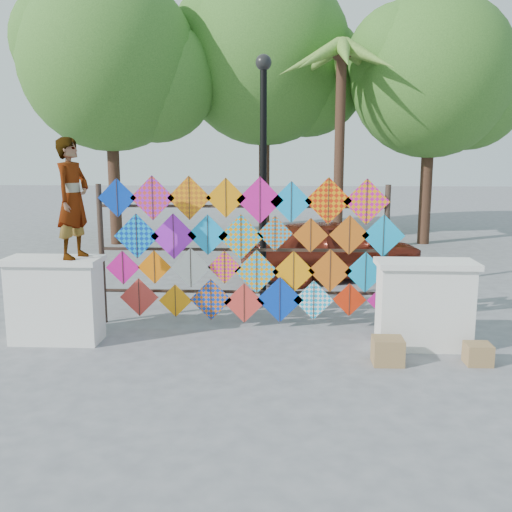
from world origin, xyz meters
name	(u,v)px	position (x,y,z in m)	size (l,w,h in m)	color
ground	(238,340)	(0.00, 0.00, 0.00)	(80.00, 80.00, 0.00)	gray
parapet_left	(56,299)	(-2.70, -0.20, 0.65)	(1.40, 0.65, 1.28)	white
parapet_right	(424,304)	(2.70, -0.20, 0.65)	(1.40, 0.65, 1.28)	white
kite_rack	(248,250)	(0.10, 0.73, 1.25)	(4.94, 0.24, 2.44)	#31231B
tree_west	(113,63)	(-4.40, 9.03, 5.38)	(5.85, 5.20, 8.01)	#472D1E
tree_mid	(268,59)	(0.11, 11.03, 5.77)	(6.30, 5.60, 8.61)	#472D1E
tree_east	(435,77)	(5.09, 9.53, 4.99)	(5.40, 4.80, 7.42)	#472D1E
palm_tree	(341,72)	(2.20, 8.00, 4.95)	(3.62, 3.62, 5.83)	#472D1E
vendor_woman	(73,199)	(-2.35, -0.20, 2.15)	(0.63, 0.41, 1.73)	#99999E
sedan	(334,249)	(1.79, 4.35, 0.68)	(1.61, 4.00, 1.36)	maroon
lamppost	(263,158)	(0.30, 2.00, 2.69)	(0.28, 0.28, 4.46)	black
cardboard_box_near	(388,351)	(2.08, -0.88, 0.18)	(0.40, 0.36, 0.36)	#9B774B
cardboard_box_far	(478,354)	(3.29, -0.84, 0.14)	(0.34, 0.31, 0.28)	#9B774B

